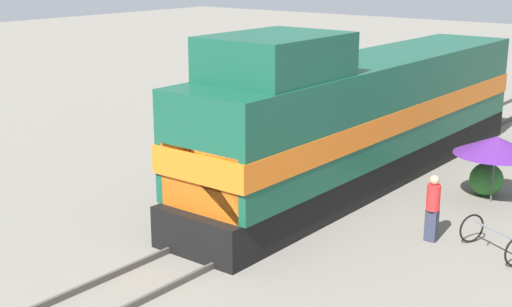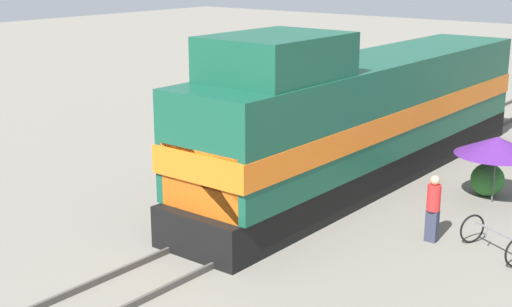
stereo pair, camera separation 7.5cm
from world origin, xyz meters
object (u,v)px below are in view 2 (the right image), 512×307
Objects in this scene: person_bystander at (433,206)px; vendor_umbrella at (497,146)px; bicycle at (494,239)px; locomotive at (363,117)px.

vendor_umbrella is at bearing 88.80° from person_bystander.
vendor_umbrella is 3.98m from person_bystander.
vendor_umbrella is at bearing -130.54° from bicycle.
vendor_umbrella is 1.33× the size of bicycle.
vendor_umbrella is (4.02, 0.71, -0.42)m from locomotive.
locomotive is at bearing 140.97° from person_bystander.
vendor_umbrella reaches higher than bicycle.
vendor_umbrella is 1.37× the size of person_bystander.
locomotive is 7.03× the size of vendor_umbrella.
person_bystander is (-0.08, -3.90, -0.76)m from vendor_umbrella.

